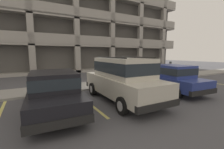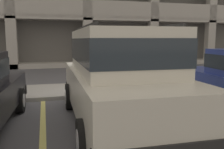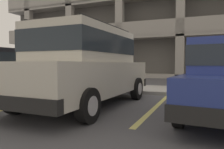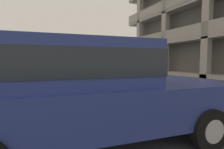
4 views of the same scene
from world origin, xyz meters
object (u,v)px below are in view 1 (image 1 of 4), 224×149
at_px(silver_suv, 123,77).
at_px(parking_meter_near, 98,69).
at_px(parking_garage, 65,4).
at_px(parking_meter_far, 170,67).
at_px(red_sedan, 54,90).
at_px(fire_hydrant, 153,75).
at_px(dark_hatchback, 170,77).

relative_size(silver_suv, parking_meter_near, 3.13).
distance_m(silver_suv, parking_garage, 18.31).
xyz_separation_m(parking_meter_far, parking_garage, (-5.18, 13.83, 7.96)).
relative_size(silver_suv, parking_meter_far, 3.32).
relative_size(silver_suv, red_sedan, 1.05).
distance_m(red_sedan, fire_hydrant, 8.42).
relative_size(parking_meter_far, parking_garage, 0.05).
height_order(red_sedan, dark_hatchback, same).
relative_size(silver_suv, dark_hatchback, 1.04).
distance_m(parking_garage, fire_hydrant, 16.40).
bearing_deg(silver_suv, parking_meter_near, 92.35).
relative_size(dark_hatchback, parking_garage, 0.14).
relative_size(parking_meter_near, parking_meter_far, 1.06).
relative_size(red_sedan, parking_meter_far, 3.16).
bearing_deg(parking_meter_far, parking_garage, 110.52).
distance_m(silver_suv, parking_meter_far, 6.97).
xyz_separation_m(red_sedan, parking_garage, (4.28, 16.34, 8.21)).
relative_size(dark_hatchback, parking_meter_near, 2.99).
height_order(silver_suv, parking_meter_near, silver_suv).
bearing_deg(fire_hydrant, silver_suv, -149.02).
height_order(dark_hatchback, parking_meter_far, parking_meter_far).
distance_m(silver_suv, fire_hydrant, 5.77).
bearing_deg(red_sedan, dark_hatchback, 4.18).
bearing_deg(fire_hydrant, parking_meter_near, -176.57).
height_order(silver_suv, fire_hydrant, silver_suv).
bearing_deg(fire_hydrant, parking_meter_far, -12.01).
bearing_deg(red_sedan, parking_meter_far, 19.19).
height_order(silver_suv, parking_garage, parking_garage).
bearing_deg(red_sedan, parking_garage, 79.61).
distance_m(parking_meter_near, parking_garage, 15.89).
bearing_deg(parking_meter_far, dark_hatchback, -140.67).
relative_size(red_sedan, fire_hydrant, 6.57).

